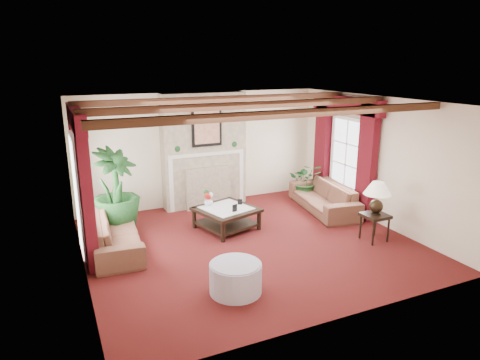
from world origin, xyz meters
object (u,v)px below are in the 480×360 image
side_table (374,227)px  ottoman (236,278)px  sofa_right (324,192)px  sofa_left (116,228)px  coffee_table (226,218)px  potted_palm (117,208)px

side_table → ottoman: (-3.25, -0.68, -0.04)m
ottoman → sofa_right: bearing=37.2°
sofa_left → sofa_right: bearing=-82.7°
sofa_left → side_table: sofa_left is taller
coffee_table → ottoman: (-0.86, -2.42, 0.01)m
side_table → ottoman: side_table is taller
sofa_left → coffee_table: size_ratio=1.96×
sofa_left → potted_palm: (0.17, 0.95, 0.07)m
sofa_left → side_table: 4.93m
sofa_left → coffee_table: sofa_left is taller
sofa_right → coffee_table: sofa_right is taller
sofa_left → sofa_right: size_ratio=0.95×
sofa_right → coffee_table: size_ratio=2.06×
coffee_table → sofa_left: bearing=165.8°
sofa_left → potted_palm: 0.97m
sofa_left → sofa_right: (4.78, 0.24, 0.02)m
coffee_table → sofa_right: bearing=-13.2°
sofa_left → coffee_table: 2.26m
coffee_table → ottoman: 2.56m
sofa_left → side_table: (4.65, -1.64, -0.14)m
potted_palm → coffee_table: potted_palm is taller
sofa_right → potted_palm: potted_palm is taller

